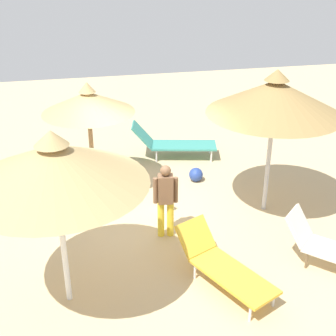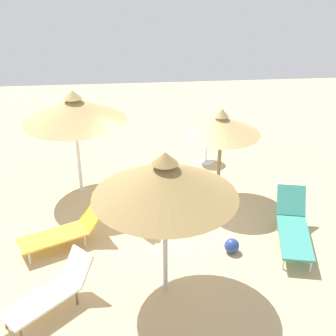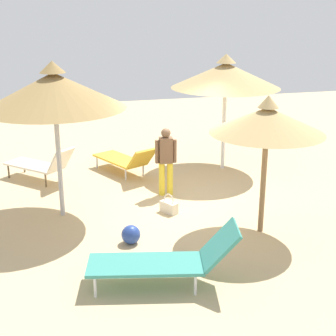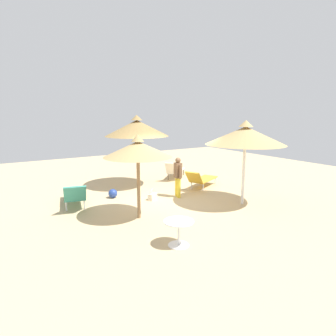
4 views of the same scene
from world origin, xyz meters
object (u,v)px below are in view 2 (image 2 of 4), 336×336
at_px(person_standing_edge, 134,197).
at_px(beach_ball, 232,246).
at_px(parasol_umbrella_back, 165,180).
at_px(handbag, 177,225).
at_px(lounge_chair_near_left, 294,226).
at_px(parasol_umbrella_center, 221,125).
at_px(side_table_round, 206,149).
at_px(lounge_chair_front, 52,291).
at_px(parasol_umbrella_near_right, 74,110).
at_px(lounge_chair_far_right, 64,231).

height_order(person_standing_edge, beach_ball, person_standing_edge).
xyz_separation_m(parasol_umbrella_back, handbag, (0.45, 2.09, -2.37)).
bearing_deg(person_standing_edge, parasol_umbrella_back, -76.81).
distance_m(lounge_chair_near_left, person_standing_edge, 3.75).
relative_size(parasol_umbrella_center, side_table_round, 3.46).
height_order(parasol_umbrella_back, beach_ball, parasol_umbrella_back).
bearing_deg(parasol_umbrella_back, lounge_chair_front, -171.03).
bearing_deg(parasol_umbrella_back, lounge_chair_near_left, 23.77).
height_order(lounge_chair_front, beach_ball, lounge_chair_front).
bearing_deg(parasol_umbrella_back, parasol_umbrella_center, 63.92).
bearing_deg(lounge_chair_near_left, person_standing_edge, 165.36).
bearing_deg(beach_ball, lounge_chair_near_left, 10.15).
distance_m(parasol_umbrella_near_right, lounge_chair_front, 4.95).
bearing_deg(handbag, parasol_umbrella_near_right, 139.10).
bearing_deg(lounge_chair_far_right, person_standing_edge, 20.64).
bearing_deg(side_table_round, beach_ball, -92.25).
bearing_deg(side_table_round, parasol_umbrella_near_right, -157.97).
bearing_deg(parasol_umbrella_near_right, person_standing_edge, -52.85).
height_order(lounge_chair_front, lounge_chair_far_right, lounge_chair_front).
xyz_separation_m(parasol_umbrella_center, person_standing_edge, (-2.26, -1.22, -1.25)).
relative_size(lounge_chair_front, person_standing_edge, 1.14).
distance_m(lounge_chair_near_left, lounge_chair_front, 5.50).
height_order(lounge_chair_far_right, beach_ball, lounge_chair_far_right).
bearing_deg(parasol_umbrella_center, parasol_umbrella_near_right, 169.57).
bearing_deg(parasol_umbrella_near_right, side_table_round, 22.03).
height_order(parasol_umbrella_near_right, beach_ball, parasol_umbrella_near_right).
xyz_separation_m(lounge_chair_near_left, lounge_chair_far_right, (-5.22, 0.33, -0.05)).
relative_size(parasol_umbrella_near_right, handbag, 7.07).
relative_size(lounge_chair_near_left, beach_ball, 6.86).
distance_m(lounge_chair_near_left, side_table_round, 4.55).
xyz_separation_m(parasol_umbrella_near_right, lounge_chair_front, (-0.19, -4.54, -1.96)).
distance_m(parasol_umbrella_near_right, lounge_chair_far_right, 3.22).
relative_size(parasol_umbrella_center, parasol_umbrella_back, 0.84).
height_order(lounge_chair_far_right, handbag, lounge_chair_far_right).
bearing_deg(handbag, person_standing_edge, 168.49).
bearing_deg(lounge_chair_far_right, parasol_umbrella_center, 25.30).
bearing_deg(parasol_umbrella_back, side_table_round, 72.79).
xyz_separation_m(parasol_umbrella_back, side_table_round, (1.77, 5.71, -2.07)).
bearing_deg(lounge_chair_front, handbag, 42.88).
distance_m(parasol_umbrella_center, side_table_round, 2.76).
height_order(parasol_umbrella_near_right, lounge_chair_front, parasol_umbrella_near_right).
height_order(parasol_umbrella_center, side_table_round, parasol_umbrella_center).
relative_size(parasol_umbrella_near_right, side_table_round, 3.94).
distance_m(lounge_chair_near_left, beach_ball, 1.52).
height_order(parasol_umbrella_center, lounge_chair_far_right, parasol_umbrella_center).
bearing_deg(parasol_umbrella_center, person_standing_edge, -151.55).
xyz_separation_m(person_standing_edge, side_table_round, (2.30, 3.42, -0.42)).
xyz_separation_m(lounge_chair_near_left, handbag, (-2.61, 0.74, -0.30)).
relative_size(lounge_chair_near_left, person_standing_edge, 1.53).
relative_size(lounge_chair_near_left, handbag, 5.64).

